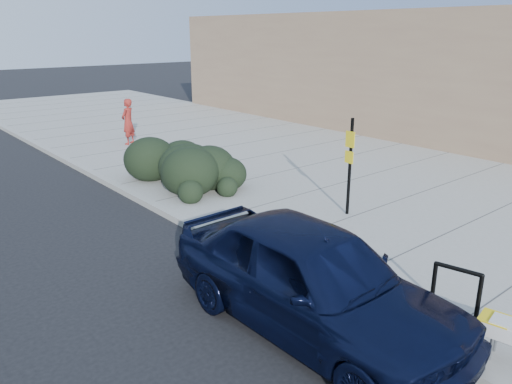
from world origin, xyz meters
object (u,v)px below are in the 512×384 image
sedan_navy (312,278)px  pedestrian (128,122)px  bike_rack (455,293)px  sign_post (350,160)px

sedan_navy → pedestrian: (3.56, 13.26, 0.17)m
bike_rack → pedestrian: pedestrian is taller
bike_rack → sedan_navy: sedan_navy is taller
sedan_navy → bike_rack: bearing=-48.3°
sign_post → sedan_navy: bearing=-143.1°
sign_post → pedestrian: size_ratio=1.33×
bike_rack → sedan_navy: 2.07m
bike_rack → sign_post: bearing=45.1°
sedan_navy → pedestrian: pedestrian is taller
sign_post → pedestrian: (-0.46, 10.58, -0.45)m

